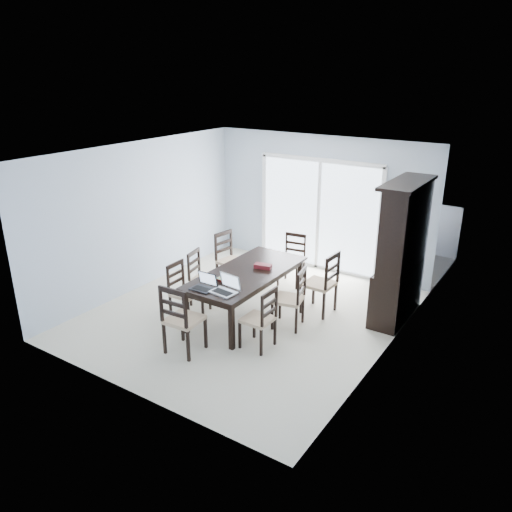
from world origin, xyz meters
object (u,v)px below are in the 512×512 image
object	(u,v)px
chair_left_near	(181,285)
laptop_silver	(223,289)
game_box	(263,266)
hot_tub	(320,229)
chair_left_mid	(200,272)
chair_right_mid	(294,292)
china_hutch	(401,254)
chair_end_far	(293,253)
laptop_dark	(202,286)
chair_right_far	(325,277)
dining_table	(247,276)
chair_end_near	(179,313)
chair_left_far	(228,253)
chair_right_near	(263,313)
cell_phone	(209,292)

from	to	relation	value
chair_left_near	laptop_silver	distance (m)	1.05
game_box	hot_tub	size ratio (longest dim) A/B	0.14
chair_left_mid	chair_right_mid	size ratio (longest dim) A/B	0.95
chair_left_near	hot_tub	xyz separation A→B (m)	(0.40, 4.10, -0.09)
chair_left_mid	chair_left_near	bearing A→B (deg)	-2.15
china_hutch	chair_end_far	distance (m)	2.13
laptop_dark	chair_left_mid	bearing A→B (deg)	130.86
chair_left_near	hot_tub	distance (m)	4.12
chair_left_near	china_hutch	bearing A→B (deg)	121.71
china_hutch	chair_left_near	bearing A→B (deg)	-146.51
chair_right_far	china_hutch	bearing A→B (deg)	-60.12
dining_table	chair_end_near	distance (m)	1.50
dining_table	chair_end_near	bearing A→B (deg)	-93.63
chair_left_far	laptop_dark	distance (m)	1.93
chair_right_near	chair_end_near	bearing A→B (deg)	131.53
chair_left_far	china_hutch	bearing A→B (deg)	106.99
chair_end_near	laptop_silver	distance (m)	0.72
chair_right_far	chair_left_mid	bearing A→B (deg)	114.11
china_hutch	chair_left_mid	xyz separation A→B (m)	(-2.94, -1.31, -0.51)
chair_right_far	game_box	world-z (taller)	chair_right_far
chair_end_near	dining_table	bearing A→B (deg)	82.69
china_hutch	chair_right_near	world-z (taller)	china_hutch
laptop_silver	chair_right_mid	bearing A→B (deg)	59.61
dining_table	chair_end_far	bearing A→B (deg)	90.93
chair_end_near	cell_phone	world-z (taller)	chair_end_near
chair_right_far	laptop_dark	bearing A→B (deg)	146.46
chair_end_far	laptop_dark	world-z (taller)	chair_end_far
chair_end_far	dining_table	bearing A→B (deg)	83.49
chair_end_near	game_box	size ratio (longest dim) A/B	4.43
chair_left_far	cell_phone	size ratio (longest dim) A/B	11.40
chair_right_far	cell_phone	bearing A→B (deg)	149.86
chair_left_far	chair_end_near	size ratio (longest dim) A/B	0.95
chair_left_near	chair_end_far	bearing A→B (deg)	158.18
chair_left_near	chair_left_mid	world-z (taller)	chair_left_mid
chair_right_far	chair_right_mid	bearing A→B (deg)	166.76
chair_left_near	laptop_dark	size ratio (longest dim) A/B	3.17
china_hutch	laptop_dark	bearing A→B (deg)	-135.18
chair_left_far	dining_table	bearing A→B (deg)	58.65
chair_left_mid	hot_tub	bearing A→B (deg)	160.72
chair_end_far	cell_phone	distance (m)	2.49
chair_left_far	chair_right_near	distance (m)	2.34
chair_left_far	chair_right_far	xyz separation A→B (m)	(1.99, -0.10, 0.03)
chair_right_mid	laptop_dark	size ratio (longest dim) A/B	3.35
laptop_silver	hot_tub	world-z (taller)	laptop_silver
chair_left_near	laptop_silver	bearing A→B (deg)	75.99
chair_left_near	chair_end_near	bearing A→B (deg)	38.35
chair_left_near	hot_tub	bearing A→B (deg)	172.69
chair_left_near	chair_left_mid	xyz separation A→B (m)	(-0.09, 0.57, 0.00)
chair_right_mid	chair_end_far	world-z (taller)	chair_right_mid
chair_left_far	game_box	world-z (taller)	chair_left_far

